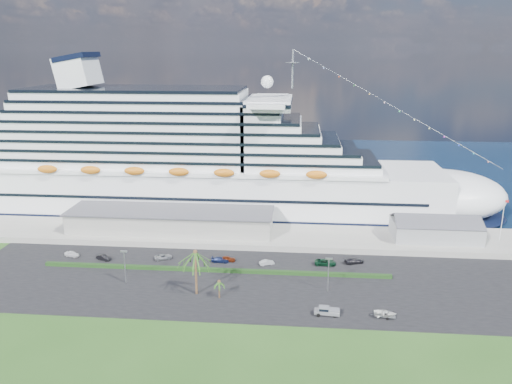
# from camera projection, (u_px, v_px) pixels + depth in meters

# --- Properties ---
(ground) EXTENTS (420.00, 420.00, 0.00)m
(ground) POSITION_uv_depth(u_px,v_px,m) (238.00, 305.00, 109.64)
(ground) COLOR #244B19
(ground) RESTS_ON ground
(asphalt_lot) EXTENTS (140.00, 38.00, 0.12)m
(asphalt_lot) POSITION_uv_depth(u_px,v_px,m) (243.00, 282.00, 120.16)
(asphalt_lot) COLOR black
(asphalt_lot) RESTS_ON ground
(wharf) EXTENTS (240.00, 20.00, 1.80)m
(wharf) POSITION_uv_depth(u_px,v_px,m) (254.00, 235.00, 147.68)
(wharf) COLOR gray
(wharf) RESTS_ON ground
(water) EXTENTS (420.00, 160.00, 0.02)m
(water) POSITION_uv_depth(u_px,v_px,m) (272.00, 168.00, 234.08)
(water) COLOR black
(water) RESTS_ON ground
(cruise_ship) EXTENTS (191.00, 38.00, 54.00)m
(cruise_ship) POSITION_uv_depth(u_px,v_px,m) (197.00, 164.00, 168.08)
(cruise_ship) COLOR silver
(cruise_ship) RESTS_ON ground
(terminal_building) EXTENTS (61.00, 15.00, 6.30)m
(terminal_building) POSITION_uv_depth(u_px,v_px,m) (171.00, 220.00, 148.63)
(terminal_building) COLOR gray
(terminal_building) RESTS_ON wharf
(port_shed) EXTENTS (24.00, 12.31, 7.37)m
(port_shed) POSITION_uv_depth(u_px,v_px,m) (435.00, 230.00, 142.38)
(port_shed) COLOR gray
(port_shed) RESTS_ON wharf
(flagpole) EXTENTS (1.08, 0.16, 12.00)m
(flagpole) POSITION_uv_depth(u_px,v_px,m) (503.00, 219.00, 139.80)
(flagpole) COLOR silver
(flagpole) RESTS_ON wharf
(hedge) EXTENTS (88.00, 1.10, 0.90)m
(hedge) POSITION_uv_depth(u_px,v_px,m) (214.00, 270.00, 125.47)
(hedge) COLOR black
(hedge) RESTS_ON asphalt_lot
(lamp_post_left) EXTENTS (1.60, 0.35, 8.27)m
(lamp_post_left) POSITION_uv_depth(u_px,v_px,m) (125.00, 263.00, 118.16)
(lamp_post_left) COLOR gray
(lamp_post_left) RESTS_ON asphalt_lot
(lamp_post_right) EXTENTS (1.60, 0.35, 8.27)m
(lamp_post_right) POSITION_uv_depth(u_px,v_px,m) (328.00, 270.00, 114.15)
(lamp_post_right) COLOR gray
(lamp_post_right) RESTS_ON asphalt_lot
(palm_tall) EXTENTS (8.82, 8.82, 11.13)m
(palm_tall) POSITION_uv_depth(u_px,v_px,m) (195.00, 257.00, 111.76)
(palm_tall) COLOR #47301E
(palm_tall) RESTS_ON ground
(palm_short) EXTENTS (3.53, 3.53, 4.56)m
(palm_short) POSITION_uv_depth(u_px,v_px,m) (219.00, 284.00, 111.40)
(palm_short) COLOR #47301E
(palm_short) RESTS_ON ground
(parked_car_0) EXTENTS (4.45, 2.76, 1.41)m
(parked_car_0) POSITION_uv_depth(u_px,v_px,m) (72.00, 254.00, 134.55)
(parked_car_0) COLOR white
(parked_car_0) RESTS_ON asphalt_lot
(parked_car_1) EXTENTS (4.43, 3.00, 1.38)m
(parked_car_1) POSITION_uv_depth(u_px,v_px,m) (104.00, 258.00, 132.32)
(parked_car_1) COLOR black
(parked_car_1) RESTS_ON asphalt_lot
(parked_car_2) EXTENTS (5.15, 3.80, 1.30)m
(parked_car_2) POSITION_uv_depth(u_px,v_px,m) (163.00, 257.00, 132.81)
(parked_car_2) COLOR gray
(parked_car_2) RESTS_ON asphalt_lot
(parked_car_3) EXTENTS (4.70, 2.06, 1.34)m
(parked_car_3) POSITION_uv_depth(u_px,v_px,m) (220.00, 260.00, 130.98)
(parked_car_3) COLOR #15204C
(parked_car_3) RESTS_ON asphalt_lot
(parked_car_4) EXTENTS (4.34, 2.03, 1.44)m
(parked_car_4) POSITION_uv_depth(u_px,v_px,m) (227.00, 259.00, 131.43)
(parked_car_4) COLOR maroon
(parked_car_4) RESTS_ON asphalt_lot
(parked_car_5) EXTENTS (4.13, 2.68, 1.28)m
(parked_car_5) POSITION_uv_depth(u_px,v_px,m) (267.00, 262.00, 129.36)
(parked_car_5) COLOR #ABAFB3
(parked_car_5) RESTS_ON asphalt_lot
(parked_car_6) EXTENTS (5.57, 2.64, 1.54)m
(parked_car_6) POSITION_uv_depth(u_px,v_px,m) (325.00, 262.00, 129.22)
(parked_car_6) COLOR black
(parked_car_6) RESTS_ON asphalt_lot
(parked_car_7) EXTENTS (5.56, 3.69, 1.50)m
(parked_car_7) POSITION_uv_depth(u_px,v_px,m) (354.00, 261.00, 130.26)
(parked_car_7) COLOR black
(parked_car_7) RESTS_ON asphalt_lot
(pickup_truck) EXTENTS (5.44, 2.33, 1.87)m
(pickup_truck) POSITION_uv_depth(u_px,v_px,m) (327.00, 311.00, 104.83)
(pickup_truck) COLOR black
(pickup_truck) RESTS_ON asphalt_lot
(boat_trailer) EXTENTS (5.50, 3.91, 1.54)m
(boat_trailer) POSITION_uv_depth(u_px,v_px,m) (385.00, 313.00, 103.78)
(boat_trailer) COLOR gray
(boat_trailer) RESTS_ON asphalt_lot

